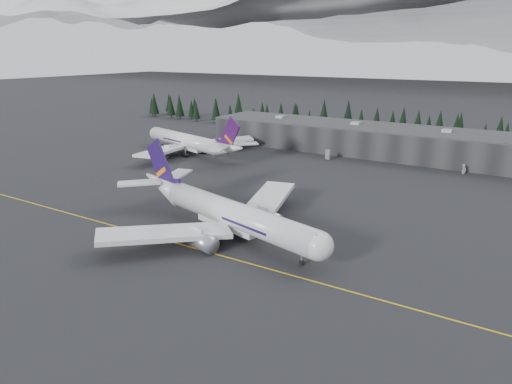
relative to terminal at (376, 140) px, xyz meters
The scene contains 9 objects.
ground 125.16m from the terminal, 90.00° to the right, with size 1400.00×1400.00×0.00m, color black.
taxiline 127.16m from the terminal, 90.00° to the right, with size 400.00×0.40×0.02m, color gold.
terminal is the anchor object (origin of this frame).
treeline 37.02m from the terminal, 90.00° to the left, with size 360.00×20.00×15.00m, color black.
mountain_ridge 875.02m from the terminal, 90.00° to the left, with size 4400.00×900.00×420.00m, color white, non-canonical shape.
jet_main 114.99m from the terminal, 92.20° to the right, with size 70.08×63.89×20.99m.
jet_parked 84.11m from the terminal, 146.16° to the right, with size 67.36×61.20×20.23m.
gse_vehicle_a 28.16m from the terminal, 118.46° to the right, with size 2.23×4.84×1.35m, color #B9B9BB.
gse_vehicle_b 45.11m from the terminal, 24.62° to the right, with size 1.58×3.93×1.34m, color silver.
Camera 1 is at (61.55, -79.97, 45.57)m, focal length 32.00 mm.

